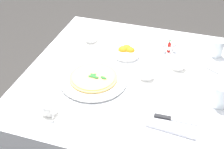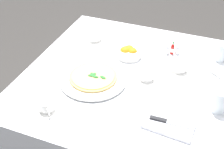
{
  "view_description": "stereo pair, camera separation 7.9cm",
  "coord_description": "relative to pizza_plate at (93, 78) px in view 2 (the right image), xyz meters",
  "views": [
    {
      "loc": [
        0.28,
        -1.22,
        1.7
      ],
      "look_at": [
        -0.08,
        -0.06,
        0.76
      ],
      "focal_mm": 46.43,
      "sensor_mm": 36.0,
      "label": 1
    },
    {
      "loc": [
        0.35,
        -1.19,
        1.7
      ],
      "look_at": [
        -0.08,
        -0.06,
        0.76
      ],
      "focal_mm": 46.43,
      "sensor_mm": 36.0,
      "label": 2
    }
  ],
  "objects": [
    {
      "name": "water_glass_far_left",
      "position": [
        0.6,
        0.44,
        0.04
      ],
      "size": [
        0.07,
        0.07,
        0.1
      ],
      "color": "white",
      "rests_on": "dining_table"
    },
    {
      "name": "water_glass_near_left",
      "position": [
        0.63,
        0.0,
        0.04
      ],
      "size": [
        0.07,
        0.07,
        0.11
      ],
      "color": "white",
      "rests_on": "dining_table"
    },
    {
      "name": "pizza",
      "position": [
        0.0,
        -0.0,
        0.01
      ],
      "size": [
        0.25,
        0.25,
        0.02
      ],
      "color": "#DBAD60",
      "rests_on": "pizza_plate"
    },
    {
      "name": "citrus_bowl",
      "position": [
        0.1,
        0.28,
        0.02
      ],
      "size": [
        0.15,
        0.15,
        0.07
      ],
      "color": "white",
      "rests_on": "dining_table"
    },
    {
      "name": "coffee_cup_right_edge",
      "position": [
        -0.15,
        0.37,
        0.02
      ],
      "size": [
        0.13,
        0.13,
        0.06
      ],
      "color": "white",
      "rests_on": "dining_table"
    },
    {
      "name": "pizza_plate",
      "position": [
        0.0,
        0.0,
        0.0
      ],
      "size": [
        0.36,
        0.36,
        0.02
      ],
      "color": "white",
      "rests_on": "dining_table"
    },
    {
      "name": "coffee_cup_center_back",
      "position": [
        0.41,
        0.24,
        0.02
      ],
      "size": [
        0.13,
        0.13,
        0.06
      ],
      "color": "white",
      "rests_on": "dining_table"
    },
    {
      "name": "salt_shaker",
      "position": [
        0.36,
        0.41,
        0.01
      ],
      "size": [
        0.03,
        0.03,
        0.06
      ],
      "color": "white",
      "rests_on": "dining_table"
    },
    {
      "name": "hot_sauce_bottle",
      "position": [
        0.33,
        0.4,
        0.02
      ],
      "size": [
        0.02,
        0.02,
        0.08
      ],
      "color": "#B7140F",
      "rests_on": "dining_table"
    },
    {
      "name": "napkin_folded",
      "position": [
        0.44,
        -0.18,
        -0.0
      ],
      "size": [
        0.23,
        0.15,
        0.02
      ],
      "rotation": [
        0.0,
        0.0,
        -0.08
      ],
      "color": "white",
      "rests_on": "dining_table"
    },
    {
      "name": "dining_table",
      "position": [
        0.17,
        0.11,
        -0.14
      ],
      "size": [
        1.11,
        1.11,
        0.74
      ],
      "color": "white",
      "rests_on": "ground_plane"
    },
    {
      "name": "coffee_cup_back_corner",
      "position": [
        0.26,
        0.11,
        0.02
      ],
      "size": [
        0.13,
        0.13,
        0.06
      ],
      "color": "white",
      "rests_on": "dining_table"
    },
    {
      "name": "menu_card",
      "position": [
        0.59,
        0.28,
        0.02
      ],
      "size": [
        0.08,
        0.05,
        0.06
      ],
      "rotation": [
        0.0,
        0.0,
        5.69
      ],
      "color": "white",
      "rests_on": "dining_table"
    },
    {
      "name": "coffee_cup_left_edge",
      "position": [
        -0.11,
        -0.28,
        0.02
      ],
      "size": [
        0.13,
        0.13,
        0.06
      ],
      "color": "white",
      "rests_on": "dining_table"
    },
    {
      "name": "pepper_shaker",
      "position": [
        0.31,
        0.39,
        0.01
      ],
      "size": [
        0.03,
        0.03,
        0.06
      ],
      "color": "white",
      "rests_on": "dining_table"
    },
    {
      "name": "dinner_knife",
      "position": [
        0.44,
        -0.18,
        0.01
      ],
      "size": [
        0.2,
        0.03,
        0.01
      ],
      "rotation": [
        0.0,
        0.0,
        0.03
      ],
      "color": "silver",
      "rests_on": "napkin_folded"
    }
  ]
}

